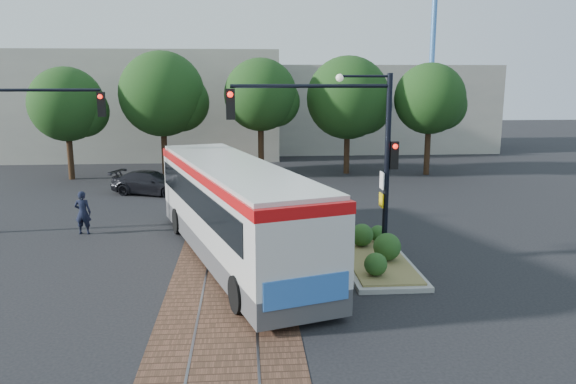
% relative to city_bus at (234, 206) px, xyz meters
% --- Properties ---
extents(ground, '(120.00, 120.00, 0.00)m').
position_rel_city_bus_xyz_m(ground, '(-0.12, -0.04, -1.82)').
color(ground, black).
rests_on(ground, ground).
extents(trackbed, '(3.60, 40.00, 0.02)m').
position_rel_city_bus_xyz_m(trackbed, '(-0.12, 3.96, -1.81)').
color(trackbed, brown).
rests_on(trackbed, ground).
extents(tree_row, '(26.40, 5.60, 7.67)m').
position_rel_city_bus_xyz_m(tree_row, '(1.09, 16.38, 3.03)').
color(tree_row, '#382314').
rests_on(tree_row, ground).
extents(warehouses, '(40.00, 13.00, 8.00)m').
position_rel_city_bus_xyz_m(warehouses, '(-0.64, 28.71, 1.99)').
color(warehouses, '#ADA899').
rests_on(warehouses, ground).
extents(crane, '(8.00, 0.50, 18.00)m').
position_rel_city_bus_xyz_m(crane, '(17.88, 33.96, 9.06)').
color(crane, '#3F72B2').
rests_on(crane, ground).
extents(city_bus, '(6.12, 12.38, 3.26)m').
position_rel_city_bus_xyz_m(city_bus, '(0.00, 0.00, 0.00)').
color(city_bus, '#444446').
rests_on(city_bus, ground).
extents(traffic_island, '(2.20, 5.20, 1.13)m').
position_rel_city_bus_xyz_m(traffic_island, '(4.70, -0.93, -1.49)').
color(traffic_island, gray).
rests_on(traffic_island, ground).
extents(signal_pole_main, '(5.49, 0.46, 6.00)m').
position_rel_city_bus_xyz_m(signal_pole_main, '(3.75, -0.84, 2.34)').
color(signal_pole_main, black).
rests_on(signal_pole_main, ground).
extents(signal_pole_left, '(4.99, 0.34, 6.00)m').
position_rel_city_bus_xyz_m(signal_pole_left, '(-8.49, 3.96, 2.05)').
color(signal_pole_left, black).
rests_on(signal_pole_left, ground).
extents(officer, '(0.65, 0.45, 1.73)m').
position_rel_city_bus_xyz_m(officer, '(-5.99, 3.48, -0.95)').
color(officer, black).
rests_on(officer, ground).
extents(parked_car, '(4.57, 3.04, 1.23)m').
position_rel_city_bus_xyz_m(parked_car, '(-4.58, 11.06, -1.20)').
color(parked_car, black).
rests_on(parked_car, ground).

